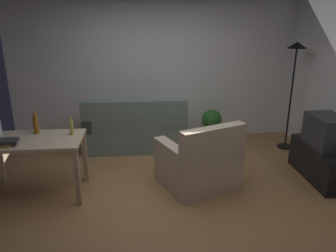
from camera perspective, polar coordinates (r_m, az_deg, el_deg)
ground_plane at (r=4.37m, az=-0.76°, el=-11.64°), size 5.20×4.40×0.02m
wall_rear at (r=6.03m, az=-2.37°, el=10.53°), size 5.20×0.10×2.70m
couch at (r=5.68m, az=-5.66°, el=-0.90°), size 1.71×0.84×0.92m
tv_stand at (r=5.10m, az=25.26°, el=-5.77°), size 0.44×1.10×0.48m
tv at (r=4.95m, az=26.01°, el=-0.89°), size 0.41×0.60×0.44m
torchiere_lamp at (r=5.79m, az=21.24°, el=9.61°), size 0.32×0.32×1.81m
desk at (r=4.38m, az=-22.45°, el=-3.46°), size 1.20×0.71×0.76m
potted_plant at (r=6.10m, az=7.62°, el=0.64°), size 0.36×0.36×0.57m
armchair at (r=4.41m, az=5.57°, el=-6.59°), size 1.16×1.12×0.92m
bottle_amber at (r=4.50m, az=-22.10°, el=0.34°), size 0.07×0.07×0.28m
bottle_squat at (r=4.31m, az=-16.51°, el=-0.18°), size 0.05×0.05×0.23m
book_stack at (r=4.25m, az=-26.48°, el=-2.55°), size 0.27×0.20×0.07m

